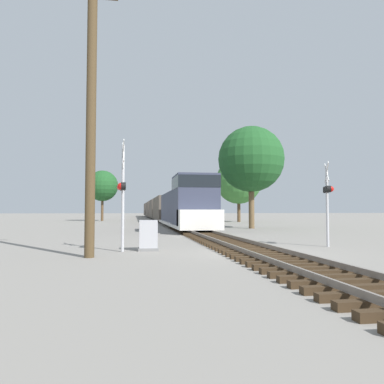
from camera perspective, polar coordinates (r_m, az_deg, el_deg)
ground_plane at (r=14.68m, az=9.32°, el=-9.22°), size 400.00×400.00×0.00m
rail_track_bed at (r=14.66m, az=9.31°, el=-8.70°), size 2.60×160.00×0.31m
freight_train at (r=67.29m, az=-5.08°, el=-2.61°), size 3.05×87.18×4.28m
crossing_signal_near at (r=15.25m, az=-10.59°, el=0.49°), size 0.38×1.01×4.46m
crossing_signal_far at (r=18.13m, az=19.98°, el=-0.27°), size 0.57×1.01×3.85m
relay_cabinet at (r=15.51m, az=-6.68°, el=-6.62°), size 0.81×0.60×1.25m
utility_pole at (r=14.04m, az=-15.12°, el=11.44°), size 1.80×0.35×9.98m
tree_far_right at (r=34.84m, az=9.00°, el=4.93°), size 6.03×6.03×9.36m
tree_mid_background at (r=53.68m, az=7.13°, el=1.66°), size 6.52×6.52×9.08m
tree_deep_background at (r=59.80m, az=-13.48°, el=0.91°), size 4.79×4.79×7.86m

